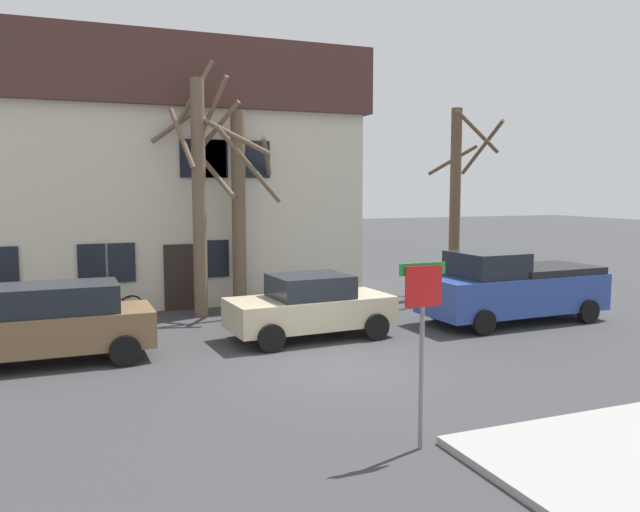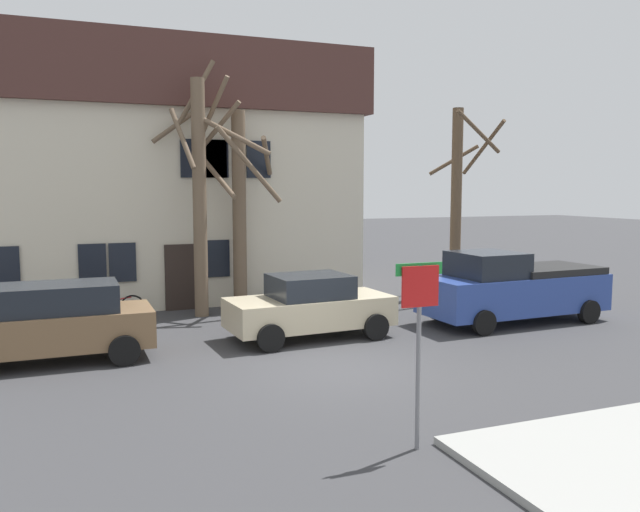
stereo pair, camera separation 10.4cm
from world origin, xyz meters
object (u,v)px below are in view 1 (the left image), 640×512
at_px(tree_bare_near, 199,185).
at_px(car_beige_sedan, 310,306).
at_px(tree_bare_mid, 239,203).
at_px(street_sign_pole, 422,320).
at_px(bicycle_leaning, 113,307).
at_px(tree_bare_far, 457,196).
at_px(car_brown_wagon, 52,322).
at_px(building_main, 158,173).
at_px(pickup_truck_blue, 512,288).

xyz_separation_m(tree_bare_near, car_beige_sedan, (2.04, -3.95, -3.12)).
bearing_deg(tree_bare_mid, street_sign_pole, -91.38).
xyz_separation_m(tree_bare_near, bicycle_leaning, (-2.54, 0.32, -3.58)).
xyz_separation_m(tree_bare_far, car_brown_wagon, (-13.59, -4.57, -2.68)).
height_order(building_main, car_brown_wagon, building_main).
height_order(street_sign_pole, bicycle_leaning, street_sign_pole).
bearing_deg(car_beige_sedan, tree_bare_mid, 99.34).
bearing_deg(tree_bare_near, building_main, 96.44).
relative_size(pickup_truck_blue, street_sign_pole, 1.98).
xyz_separation_m(tree_bare_mid, tree_bare_far, (8.14, 0.15, 0.20)).
xyz_separation_m(car_brown_wagon, bicycle_leaning, (1.58, 4.35, -0.55)).
bearing_deg(car_beige_sedan, pickup_truck_blue, -2.95).
xyz_separation_m(tree_bare_near, tree_bare_far, (9.47, 0.55, -0.35)).
bearing_deg(tree_bare_near, car_beige_sedan, -62.64).
distance_m(pickup_truck_blue, bicycle_leaning, 11.67).
distance_m(street_sign_pole, bicycle_leaning, 12.13).
xyz_separation_m(pickup_truck_blue, street_sign_pole, (-7.12, -6.89, 0.95)).
height_order(tree_bare_mid, car_brown_wagon, tree_bare_mid).
height_order(tree_bare_far, street_sign_pole, tree_bare_far).
relative_size(building_main, car_beige_sedan, 3.14).
bearing_deg(tree_bare_far, tree_bare_near, -176.68).
relative_size(tree_bare_near, car_brown_wagon, 1.76).
height_order(tree_bare_near, pickup_truck_blue, tree_bare_near).
bearing_deg(bicycle_leaning, tree_bare_far, 1.07).
bearing_deg(bicycle_leaning, tree_bare_mid, 1.12).
distance_m(tree_bare_mid, pickup_truck_blue, 8.62).
bearing_deg(tree_bare_near, tree_bare_mid, 16.75).
bearing_deg(car_brown_wagon, car_beige_sedan, 0.69).
bearing_deg(pickup_truck_blue, street_sign_pole, -135.97).
distance_m(building_main, pickup_truck_blue, 13.08).
bearing_deg(tree_bare_far, tree_bare_mid, -178.95).
bearing_deg(car_beige_sedan, tree_bare_near, 117.36).
relative_size(tree_bare_mid, tree_bare_far, 0.93).
distance_m(tree_bare_far, pickup_truck_blue, 5.62).
bearing_deg(street_sign_pole, tree_bare_far, 54.25).
bearing_deg(tree_bare_near, tree_bare_far, 3.32).
distance_m(car_brown_wagon, pickup_truck_blue, 12.29).
bearing_deg(tree_bare_mid, tree_bare_near, -163.25).
distance_m(car_beige_sedan, street_sign_pole, 7.36).
height_order(car_brown_wagon, car_beige_sedan, car_brown_wagon).
relative_size(street_sign_pole, bicycle_leaning, 1.60).
relative_size(building_main, car_brown_wagon, 3.10).
bearing_deg(tree_bare_near, bicycle_leaning, 172.73).
height_order(building_main, tree_bare_far, building_main).
bearing_deg(street_sign_pole, car_beige_sedan, 82.14).
distance_m(tree_bare_far, car_beige_sedan, 9.11).
distance_m(tree_bare_mid, bicycle_leaning, 4.91).
bearing_deg(street_sign_pole, tree_bare_mid, 88.62).
height_order(tree_bare_far, pickup_truck_blue, tree_bare_far).
bearing_deg(tree_bare_far, pickup_truck_blue, -105.10).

